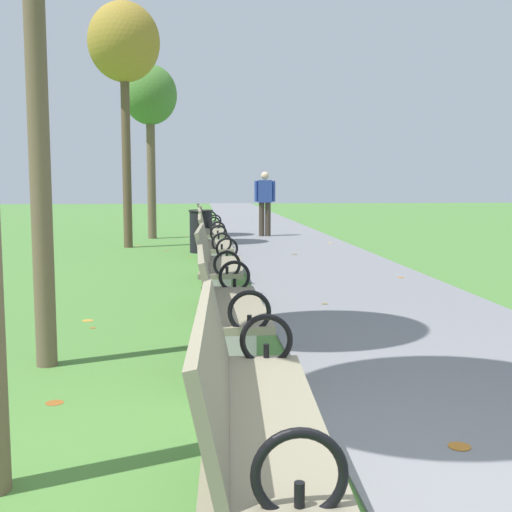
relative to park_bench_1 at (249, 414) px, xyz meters
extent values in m
cube|color=slate|center=(1.82, 17.99, -0.48)|extent=(2.64, 44.00, 0.02)
cube|color=gray|center=(0.05, 0.00, -0.01)|extent=(0.51, 1.62, 0.05)
cube|color=gray|center=(-0.14, 0.01, 0.21)|extent=(0.19, 1.60, 0.40)
cube|color=#A8A59E|center=(0.09, 0.74, -0.26)|extent=(0.21, 0.13, 0.45)
torus|color=black|center=(0.08, -0.76, 0.10)|extent=(0.27, 0.04, 0.27)
cylinder|color=black|center=(0.08, -0.76, 0.02)|extent=(0.03, 0.03, 0.12)
torus|color=black|center=(0.15, 0.75, 0.10)|extent=(0.27, 0.04, 0.27)
cylinder|color=black|center=(0.15, 0.75, 0.02)|extent=(0.03, 0.03, 0.12)
cube|color=gray|center=(0.05, 2.24, -0.01)|extent=(0.45, 1.60, 0.05)
cube|color=gray|center=(-0.14, 2.24, 0.21)|extent=(0.13, 1.60, 0.40)
cube|color=#A8A59E|center=(0.06, 1.50, -0.26)|extent=(0.20, 0.12, 0.45)
cube|color=#A8A59E|center=(0.05, 2.98, -0.26)|extent=(0.20, 0.12, 0.45)
torus|color=black|center=(0.12, 1.48, 0.10)|extent=(0.27, 0.03, 0.27)
cylinder|color=black|center=(0.12, 1.48, 0.02)|extent=(0.03, 0.03, 0.12)
torus|color=black|center=(0.11, 3.00, 0.10)|extent=(0.27, 0.03, 0.27)
cylinder|color=black|center=(0.11, 3.00, 0.02)|extent=(0.03, 0.03, 0.12)
cube|color=gray|center=(0.05, 4.56, -0.01)|extent=(0.51, 1.62, 0.05)
cube|color=gray|center=(-0.14, 4.57, 0.21)|extent=(0.19, 1.60, 0.40)
cube|color=#A8A59E|center=(0.02, 3.82, -0.26)|extent=(0.20, 0.13, 0.45)
cube|color=#A8A59E|center=(0.08, 5.30, -0.26)|extent=(0.20, 0.13, 0.45)
torus|color=black|center=(0.08, 3.80, 0.10)|extent=(0.27, 0.04, 0.27)
cylinder|color=black|center=(0.08, 3.80, 0.02)|extent=(0.03, 0.03, 0.12)
torus|color=black|center=(0.15, 5.32, 0.10)|extent=(0.27, 0.04, 0.27)
cylinder|color=black|center=(0.15, 5.32, 0.02)|extent=(0.03, 0.03, 0.12)
cube|color=gray|center=(0.05, 6.86, -0.01)|extent=(0.44, 1.60, 0.05)
cube|color=gray|center=(-0.14, 6.86, 0.21)|extent=(0.13, 1.60, 0.40)
cube|color=#A8A59E|center=(0.05, 6.12, -0.26)|extent=(0.20, 0.12, 0.45)
cube|color=#A8A59E|center=(0.05, 7.60, -0.26)|extent=(0.20, 0.12, 0.45)
torus|color=black|center=(0.11, 6.10, 0.10)|extent=(0.27, 0.03, 0.27)
cylinder|color=black|center=(0.11, 6.10, 0.02)|extent=(0.03, 0.03, 0.12)
torus|color=black|center=(0.11, 7.62, 0.10)|extent=(0.27, 0.03, 0.27)
cylinder|color=black|center=(0.11, 7.62, 0.02)|extent=(0.03, 0.03, 0.12)
cube|color=gray|center=(0.05, 9.29, -0.01)|extent=(0.47, 1.61, 0.05)
cube|color=gray|center=(-0.14, 9.28, 0.21)|extent=(0.15, 1.60, 0.40)
cube|color=#A8A59E|center=(0.07, 8.55, -0.26)|extent=(0.20, 0.12, 0.45)
cube|color=#A8A59E|center=(0.04, 10.03, -0.26)|extent=(0.20, 0.12, 0.45)
torus|color=black|center=(0.13, 8.53, 0.10)|extent=(0.27, 0.04, 0.27)
cylinder|color=black|center=(0.13, 8.53, 0.02)|extent=(0.03, 0.03, 0.12)
torus|color=black|center=(0.10, 10.05, 0.10)|extent=(0.27, 0.04, 0.27)
cylinder|color=black|center=(0.10, 10.05, 0.02)|extent=(0.03, 0.03, 0.12)
cube|color=gray|center=(0.05, 11.68, -0.01)|extent=(0.50, 1.62, 0.05)
cube|color=gray|center=(-0.14, 11.68, 0.21)|extent=(0.18, 1.60, 0.40)
cube|color=#A8A59E|center=(0.08, 10.94, -0.26)|extent=(0.20, 0.13, 0.45)
cube|color=#A8A59E|center=(0.02, 12.42, -0.26)|extent=(0.20, 0.13, 0.45)
torus|color=black|center=(0.14, 10.93, 0.10)|extent=(0.27, 0.04, 0.27)
cylinder|color=black|center=(0.14, 10.93, 0.02)|extent=(0.03, 0.03, 0.12)
torus|color=black|center=(0.08, 12.44, 0.10)|extent=(0.27, 0.04, 0.27)
cylinder|color=black|center=(0.08, 12.44, 0.02)|extent=(0.03, 0.03, 0.12)
cylinder|color=brown|center=(-1.34, 2.49, 1.43)|extent=(0.15, 0.15, 3.83)
cylinder|color=brown|center=(-1.68, 11.53, 1.38)|extent=(0.18, 0.18, 3.72)
ellipsoid|color=olive|center=(-1.68, 11.53, 3.75)|extent=(1.47, 1.47, 1.62)
cylinder|color=brown|center=(-1.33, 13.73, 1.02)|extent=(0.21, 0.21, 3.01)
ellipsoid|color=#477A33|center=(-1.33, 13.73, 2.98)|extent=(1.30, 1.30, 1.43)
cylinder|color=#3D3328|center=(1.40, 13.97, -0.04)|extent=(0.14, 0.14, 0.85)
cylinder|color=#3D3328|center=(1.56, 13.97, -0.04)|extent=(0.14, 0.14, 0.85)
cube|color=#2D4799|center=(1.48, 13.97, 0.66)|extent=(0.34, 0.22, 0.56)
sphere|color=beige|center=(1.48, 13.97, 1.05)|extent=(0.20, 0.20, 0.20)
cylinder|color=#2D4799|center=(1.26, 13.96, 0.66)|extent=(0.09, 0.09, 0.52)
cylinder|color=#2D4799|center=(1.70, 13.97, 0.66)|extent=(0.09, 0.09, 0.52)
cylinder|color=black|center=(-0.15, 10.39, -0.09)|extent=(0.44, 0.44, 0.80)
torus|color=black|center=(-0.15, 10.39, 0.33)|extent=(0.48, 0.48, 0.04)
cylinder|color=#AD6B23|center=(1.14, 0.69, -0.46)|extent=(0.16, 0.16, 0.00)
cylinder|color=#AD6B23|center=(2.69, 6.59, -0.46)|extent=(0.10, 0.10, 0.00)
cylinder|color=#93511E|center=(-1.10, 1.62, -0.48)|extent=(0.16, 0.16, 0.00)
cylinder|color=#AD6B23|center=(-0.35, 9.62, -0.48)|extent=(0.09, 0.09, 0.00)
cylinder|color=#BC842D|center=(-1.51, 11.82, -0.48)|extent=(0.11, 0.11, 0.00)
cylinder|color=brown|center=(1.21, 4.67, -0.46)|extent=(0.10, 0.10, 0.00)
cylinder|color=#93511E|center=(-1.20, 3.76, -0.48)|extent=(0.07, 0.07, 0.00)
cylinder|color=brown|center=(1.61, 9.72, -0.46)|extent=(0.16, 0.16, 0.00)
cylinder|color=gold|center=(2.75, 11.92, -0.46)|extent=(0.15, 0.15, 0.00)
cylinder|color=#BC842D|center=(-1.30, 4.10, -0.48)|extent=(0.14, 0.14, 0.00)
cylinder|color=gold|center=(-0.51, 14.26, -0.48)|extent=(0.12, 0.12, 0.00)
cylinder|color=gold|center=(-1.91, 13.39, -0.48)|extent=(0.13, 0.13, 0.00)
cylinder|color=#93511E|center=(-0.83, 10.77, -0.48)|extent=(0.13, 0.13, 0.00)
cylinder|color=#93511E|center=(-0.76, 13.45, -0.48)|extent=(0.08, 0.08, 0.00)
camera|label=1|loc=(-0.19, -2.43, 0.89)|focal=45.80mm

